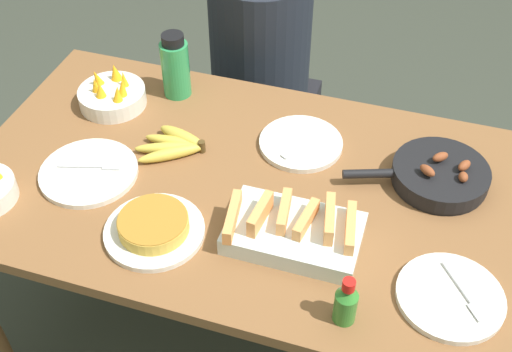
{
  "coord_description": "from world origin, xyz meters",
  "views": [
    {
      "loc": [
        0.37,
        -1.16,
        1.97
      ],
      "look_at": [
        0.0,
        0.0,
        0.81
      ],
      "focal_mm": 45.0,
      "sensor_mm": 36.0,
      "label": 1
    }
  ],
  "objects_px": {
    "banana_bunch": "(176,145)",
    "water_bottle": "(175,66)",
    "empty_plate_near_front": "(450,297)",
    "empty_plate_far_left": "(89,172)",
    "skillet": "(439,175)",
    "hot_sauce_bottle": "(346,302)",
    "person_figure": "(260,93)",
    "fruit_bowl_citrus": "(112,95)",
    "melon_tray": "(294,231)",
    "empty_plate_far_right": "(301,143)",
    "frittata_plate_center": "(154,227)"
  },
  "relations": [
    {
      "from": "banana_bunch",
      "to": "water_bottle",
      "type": "bearing_deg",
      "value": 111.35
    },
    {
      "from": "melon_tray",
      "to": "empty_plate_far_left",
      "type": "distance_m",
      "value": 0.59
    },
    {
      "from": "empty_plate_far_right",
      "to": "water_bottle",
      "type": "bearing_deg",
      "value": 163.51
    },
    {
      "from": "empty_plate_near_front",
      "to": "water_bottle",
      "type": "distance_m",
      "value": 1.04
    },
    {
      "from": "empty_plate_far_right",
      "to": "fruit_bowl_citrus",
      "type": "bearing_deg",
      "value": 178.54
    },
    {
      "from": "fruit_bowl_citrus",
      "to": "hot_sauce_bottle",
      "type": "distance_m",
      "value": 0.99
    },
    {
      "from": "frittata_plate_center",
      "to": "hot_sauce_bottle",
      "type": "height_order",
      "value": "hot_sauce_bottle"
    },
    {
      "from": "frittata_plate_center",
      "to": "empty_plate_near_front",
      "type": "relative_size",
      "value": 1.02
    },
    {
      "from": "skillet",
      "to": "empty_plate_near_front",
      "type": "bearing_deg",
      "value": 80.96
    },
    {
      "from": "skillet",
      "to": "frittata_plate_center",
      "type": "relative_size",
      "value": 1.51
    },
    {
      "from": "melon_tray",
      "to": "empty_plate_near_front",
      "type": "height_order",
      "value": "melon_tray"
    },
    {
      "from": "empty_plate_far_right",
      "to": "person_figure",
      "type": "xyz_separation_m",
      "value": [
        -0.29,
        0.55,
        -0.27
      ]
    },
    {
      "from": "banana_bunch",
      "to": "person_figure",
      "type": "bearing_deg",
      "value": 86.53
    },
    {
      "from": "banana_bunch",
      "to": "empty_plate_near_front",
      "type": "xyz_separation_m",
      "value": [
        0.78,
        -0.29,
        -0.01
      ]
    },
    {
      "from": "frittata_plate_center",
      "to": "person_figure",
      "type": "xyz_separation_m",
      "value": [
        -0.03,
        0.98,
        -0.29
      ]
    },
    {
      "from": "banana_bunch",
      "to": "hot_sauce_bottle",
      "type": "height_order",
      "value": "hot_sauce_bottle"
    },
    {
      "from": "banana_bunch",
      "to": "empty_plate_near_front",
      "type": "distance_m",
      "value": 0.83
    },
    {
      "from": "person_figure",
      "to": "empty_plate_near_front",
      "type": "bearing_deg",
      "value": -52.1
    },
    {
      "from": "empty_plate_near_front",
      "to": "water_bottle",
      "type": "bearing_deg",
      "value": 148.74
    },
    {
      "from": "empty_plate_near_front",
      "to": "melon_tray",
      "type": "bearing_deg",
      "value": 170.65
    },
    {
      "from": "frittata_plate_center",
      "to": "empty_plate_far_right",
      "type": "distance_m",
      "value": 0.5
    },
    {
      "from": "banana_bunch",
      "to": "water_bottle",
      "type": "height_order",
      "value": "water_bottle"
    },
    {
      "from": "empty_plate_far_right",
      "to": "water_bottle",
      "type": "height_order",
      "value": "water_bottle"
    },
    {
      "from": "empty_plate_near_front",
      "to": "empty_plate_far_left",
      "type": "bearing_deg",
      "value": 172.95
    },
    {
      "from": "frittata_plate_center",
      "to": "banana_bunch",
      "type": "bearing_deg",
      "value": 103.16
    },
    {
      "from": "skillet",
      "to": "frittata_plate_center",
      "type": "bearing_deg",
      "value": 12.01
    },
    {
      "from": "banana_bunch",
      "to": "empty_plate_near_front",
      "type": "height_order",
      "value": "banana_bunch"
    },
    {
      "from": "skillet",
      "to": "frittata_plate_center",
      "type": "height_order",
      "value": "skillet"
    },
    {
      "from": "water_bottle",
      "to": "empty_plate_near_front",
      "type": "bearing_deg",
      "value": -31.26
    },
    {
      "from": "banana_bunch",
      "to": "empty_plate_far_right",
      "type": "relative_size",
      "value": 0.84
    },
    {
      "from": "melon_tray",
      "to": "frittata_plate_center",
      "type": "distance_m",
      "value": 0.34
    },
    {
      "from": "skillet",
      "to": "fruit_bowl_citrus",
      "type": "relative_size",
      "value": 1.86
    },
    {
      "from": "fruit_bowl_citrus",
      "to": "hot_sauce_bottle",
      "type": "xyz_separation_m",
      "value": [
        0.83,
        -0.54,
        0.02
      ]
    },
    {
      "from": "empty_plate_far_left",
      "to": "hot_sauce_bottle",
      "type": "distance_m",
      "value": 0.79
    },
    {
      "from": "empty_plate_far_left",
      "to": "person_figure",
      "type": "relative_size",
      "value": 0.21
    },
    {
      "from": "empty_plate_near_front",
      "to": "fruit_bowl_citrus",
      "type": "xyz_separation_m",
      "value": [
        -1.05,
        0.42,
        0.03
      ]
    },
    {
      "from": "empty_plate_far_left",
      "to": "hot_sauce_bottle",
      "type": "height_order",
      "value": "hot_sauce_bottle"
    },
    {
      "from": "banana_bunch",
      "to": "empty_plate_far_right",
      "type": "bearing_deg",
      "value": 20.39
    },
    {
      "from": "frittata_plate_center",
      "to": "empty_plate_far_left",
      "type": "xyz_separation_m",
      "value": [
        -0.26,
        0.14,
        -0.01
      ]
    },
    {
      "from": "frittata_plate_center",
      "to": "empty_plate_far_left",
      "type": "distance_m",
      "value": 0.29
    },
    {
      "from": "empty_plate_near_front",
      "to": "person_figure",
      "type": "relative_size",
      "value": 0.19
    },
    {
      "from": "skillet",
      "to": "water_bottle",
      "type": "bearing_deg",
      "value": -30.71
    },
    {
      "from": "melon_tray",
      "to": "empty_plate_far_right",
      "type": "height_order",
      "value": "melon_tray"
    },
    {
      "from": "skillet",
      "to": "person_figure",
      "type": "relative_size",
      "value": 0.3
    },
    {
      "from": "skillet",
      "to": "empty_plate_far_left",
      "type": "height_order",
      "value": "skillet"
    },
    {
      "from": "skillet",
      "to": "hot_sauce_bottle",
      "type": "relative_size",
      "value": 2.86
    },
    {
      "from": "person_figure",
      "to": "melon_tray",
      "type": "bearing_deg",
      "value": -67.89
    },
    {
      "from": "banana_bunch",
      "to": "melon_tray",
      "type": "bearing_deg",
      "value": -28.89
    },
    {
      "from": "person_figure",
      "to": "frittata_plate_center",
      "type": "bearing_deg",
      "value": -88.18
    },
    {
      "from": "hot_sauce_bottle",
      "to": "empty_plate_far_left",
      "type": "bearing_deg",
      "value": 162.23
    }
  ]
}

